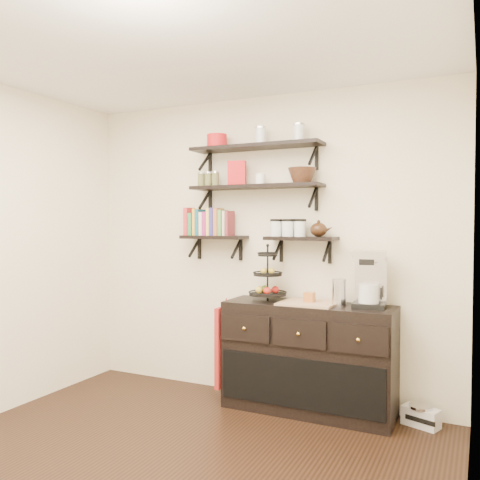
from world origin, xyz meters
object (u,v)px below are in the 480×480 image
Objects in this scene: coffee_maker at (370,280)px; radio at (421,416)px; fruit_stand at (268,282)px; sideboard at (308,357)px.

coffee_maker is 1.10m from radio.
radio is at bearing 3.60° from fruit_stand.
coffee_maker reaches higher than radio.
sideboard is at bearing -154.74° from radio.
fruit_stand is 1.58m from radio.
sideboard reaches higher than radio.
coffee_maker is at bearing 1.84° from fruit_stand.
coffee_maker is at bearing -152.55° from radio.
sideboard is 3.01× the size of fruit_stand.
coffee_maker is 1.50× the size of radio.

